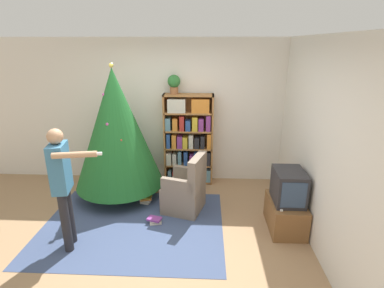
# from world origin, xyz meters

# --- Properties ---
(ground_plane) EXTENTS (14.00, 14.00, 0.00)m
(ground_plane) POSITION_xyz_m (0.00, 0.00, 0.00)
(ground_plane) COLOR #9E7A56
(wall_back) EXTENTS (8.00, 0.10, 2.60)m
(wall_back) POSITION_xyz_m (0.00, 1.96, 1.30)
(wall_back) COLOR silver
(wall_back) RESTS_ON ground_plane
(wall_right) EXTENTS (0.10, 8.00, 2.60)m
(wall_right) POSITION_xyz_m (2.02, 0.00, 1.30)
(wall_right) COLOR silver
(wall_right) RESTS_ON ground_plane
(area_rug) EXTENTS (2.57, 1.98, 0.01)m
(area_rug) POSITION_xyz_m (-0.44, 0.25, 0.00)
(area_rug) COLOR #3D4C70
(area_rug) RESTS_ON ground_plane
(bookshelf) EXTENTS (0.88, 0.28, 1.66)m
(bookshelf) POSITION_xyz_m (0.28, 1.75, 0.84)
(bookshelf) COLOR #A8703D
(bookshelf) RESTS_ON ground_plane
(tv_stand) EXTENTS (0.46, 0.72, 0.42)m
(tv_stand) POSITION_xyz_m (1.72, 0.31, 0.21)
(tv_stand) COLOR brown
(tv_stand) RESTS_ON ground_plane
(television) EXTENTS (0.39, 0.52, 0.45)m
(television) POSITION_xyz_m (1.72, 0.31, 0.65)
(television) COLOR #28282D
(television) RESTS_ON tv_stand
(game_remote) EXTENTS (0.04, 0.12, 0.02)m
(game_remote) POSITION_xyz_m (1.58, 0.09, 0.43)
(game_remote) COLOR white
(game_remote) RESTS_ON tv_stand
(christmas_tree) EXTENTS (1.45, 1.45, 2.22)m
(christmas_tree) POSITION_xyz_m (-0.85, 1.17, 1.18)
(christmas_tree) COLOR #4C3323
(christmas_tree) RESTS_ON ground_plane
(armchair) EXTENTS (0.70, 0.70, 0.92)m
(armchair) POSITION_xyz_m (0.29, 0.73, 0.32)
(armchair) COLOR #7A6B5B
(armchair) RESTS_ON ground_plane
(standing_person) EXTENTS (0.68, 0.46, 1.57)m
(standing_person) POSITION_xyz_m (-1.13, -0.23, 0.93)
(standing_person) COLOR #232328
(standing_person) RESTS_ON ground_plane
(potted_plant) EXTENTS (0.22, 0.22, 0.33)m
(potted_plant) POSITION_xyz_m (0.03, 1.75, 1.85)
(potted_plant) COLOR #935B38
(potted_plant) RESTS_ON bookshelf
(book_pile_near_tree) EXTENTS (0.22, 0.20, 0.13)m
(book_pile_near_tree) POSITION_xyz_m (-0.38, 0.90, 0.07)
(book_pile_near_tree) COLOR beige
(book_pile_near_tree) RESTS_ON ground_plane
(book_pile_by_chair) EXTENTS (0.23, 0.19, 0.09)m
(book_pile_by_chair) POSITION_xyz_m (-0.13, 0.33, 0.04)
(book_pile_by_chair) COLOR beige
(book_pile_by_chair) RESTS_ON ground_plane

